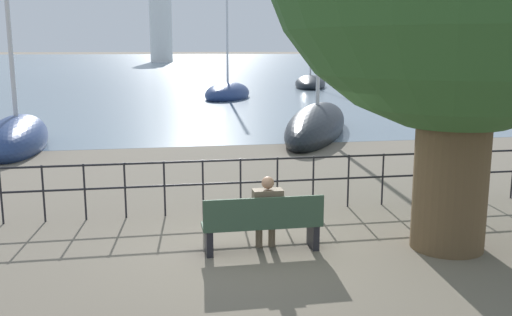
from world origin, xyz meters
TOP-DOWN VIEW (x-y plane):
  - ground_plane at (0.00, 0.00)m, footprint 1000.00×1000.00m
  - harbor_water at (0.00, 159.76)m, footprint 600.00×300.00m
  - park_bench at (0.00, -0.06)m, footprint 1.85×0.45m
  - seated_person_left at (0.09, 0.01)m, footprint 0.46×0.35m
  - promenade_railing at (-0.00, 2.16)m, footprint 15.84×0.04m
  - sailboat_0 at (4.30, 11.70)m, footprint 5.24×8.88m
  - sailboat_1 at (-5.82, 10.44)m, footprint 2.08×5.83m
  - sailboat_2 at (21.59, 44.58)m, footprint 2.12×5.24m
  - sailboat_3 at (3.06, 27.41)m, footprint 4.44×6.25m
  - sailboat_4 at (13.95, 20.78)m, footprint 3.03×5.68m
  - sailboat_5 at (11.09, 36.94)m, footprint 4.66×8.68m
  - harbor_lighthouse at (0.71, 125.97)m, footprint 5.02×5.02m

SIDE VIEW (x-z plane):
  - ground_plane at x=0.00m, z-range 0.00..0.00m
  - harbor_water at x=0.00m, z-range 0.00..0.01m
  - sailboat_5 at x=11.09m, z-range -4.16..4.75m
  - sailboat_3 at x=3.06m, z-range -3.82..4.45m
  - sailboat_0 at x=4.30m, z-range -3.80..4.45m
  - sailboat_2 at x=21.59m, z-range -3.58..4.26m
  - sailboat_1 at x=-5.82m, z-range -4.27..4.95m
  - sailboat_4 at x=13.95m, z-range -5.56..6.39m
  - park_bench at x=0.00m, z-range -0.02..0.88m
  - seated_person_left at x=0.09m, z-range 0.06..1.24m
  - promenade_railing at x=0.00m, z-range 0.17..1.22m
  - harbor_lighthouse at x=0.71m, z-range -0.81..22.43m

